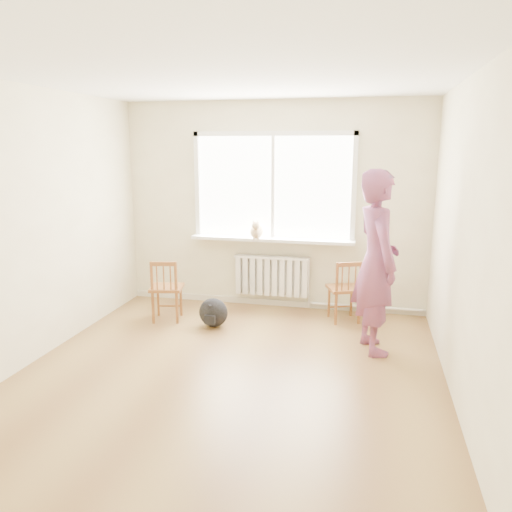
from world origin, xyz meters
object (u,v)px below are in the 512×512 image
Objects in this scene: chair_right at (345,291)px; chair_left at (166,290)px; backpack at (213,312)px; cat at (257,231)px; person at (376,262)px.

chair_left is at bearing -9.08° from chair_right.
backpack is (-1.53, -0.53, -0.22)m from chair_right.
cat is 1.23m from backpack.
cat is (-1.51, 1.07, 0.10)m from person.
chair_left is 2.02× the size of cat.
cat reaches higher than chair_right.
chair_left is 2.22× the size of backpack.
backpack is at bearing 162.19° from chair_left.
person is at bearing 160.47° from chair_left.
cat is at bearing -155.45° from chair_left.
chair_left is 1.38m from cat.
backpack is at bearing 62.30° from person.
cat is at bearing 65.70° from backpack.
chair_right is at bearing 3.32° from person.
chair_left is at bearing -150.54° from cat.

